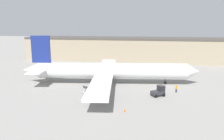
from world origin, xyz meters
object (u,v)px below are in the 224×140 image
at_px(airplane, 108,71).
at_px(ground_crew_worker, 176,88).
at_px(belt_loader_truck, 93,91).
at_px(baggage_tug, 159,91).
at_px(safety_cone_near, 125,110).

xyz_separation_m(airplane, ground_crew_worker, (15.52, -4.13, -2.19)).
relative_size(ground_crew_worker, belt_loader_truck, 0.43).
height_order(ground_crew_worker, baggage_tug, baggage_tug).
bearing_deg(belt_loader_truck, airplane, 62.72).
bearing_deg(baggage_tug, airplane, 115.87).
xyz_separation_m(baggage_tug, belt_loader_truck, (-12.69, -2.69, 0.10)).
relative_size(belt_loader_truck, safety_cone_near, 7.20).
bearing_deg(belt_loader_truck, ground_crew_worker, -3.39).
bearing_deg(baggage_tug, ground_crew_worker, 6.11).
height_order(airplane, ground_crew_worker, airplane).
xyz_separation_m(airplane, baggage_tug, (11.88, -7.11, -2.15)).
relative_size(ground_crew_worker, safety_cone_near, 3.09).
relative_size(baggage_tug, belt_loader_truck, 0.76).
bearing_deg(airplane, safety_cone_near, -77.42).
height_order(airplane, belt_loader_truck, airplane).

